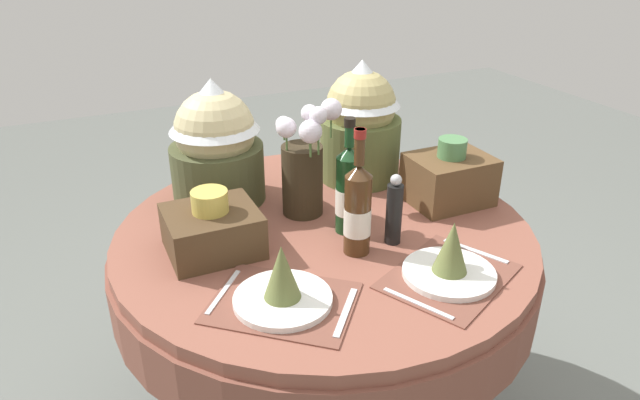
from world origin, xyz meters
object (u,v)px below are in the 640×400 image
object	(u,v)px
place_setting_left	(282,287)
woven_basket_side_left	(212,229)
wine_bottle_left	(348,190)
dining_table	(324,265)
gift_tub_back_left	(215,139)
gift_tub_back_right	(361,118)
flower_vase	(304,165)
wine_bottle_right	(358,209)
place_setting_right	(450,262)
pepper_mill	(394,211)
woven_basket_side_right	(450,178)

from	to	relation	value
place_setting_left	woven_basket_side_left	xyz separation A→B (m)	(-0.09, 0.31, 0.02)
place_setting_left	wine_bottle_left	distance (m)	0.41
dining_table	gift_tub_back_left	world-z (taller)	gift_tub_back_left
gift_tub_back_right	flower_vase	bearing A→B (deg)	-148.95
dining_table	flower_vase	world-z (taller)	flower_vase
gift_tub_back_left	place_setting_left	bearing A→B (deg)	-91.87
flower_vase	wine_bottle_right	distance (m)	0.28
wine_bottle_left	gift_tub_back_right	xyz separation A→B (m)	(0.21, 0.33, 0.09)
wine_bottle_left	woven_basket_side_left	bearing A→B (deg)	172.29
dining_table	wine_bottle_right	bearing A→B (deg)	-80.62
flower_vase	place_setting_right	bearing A→B (deg)	-68.04
place_setting_right	gift_tub_back_right	world-z (taller)	gift_tub_back_right
pepper_mill	woven_basket_side_left	bearing A→B (deg)	160.74
flower_vase	gift_tub_back_left	world-z (taller)	gift_tub_back_left
flower_vase	wine_bottle_right	size ratio (longest dim) A/B	1.02
place_setting_left	wine_bottle_right	xyz separation A→B (m)	(0.27, 0.14, 0.09)
woven_basket_side_left	place_setting_right	bearing A→B (deg)	-36.52
place_setting_right	woven_basket_side_left	size ratio (longest dim) A/B	1.70
place_setting_left	woven_basket_side_right	bearing A→B (deg)	23.12
gift_tub_back_left	woven_basket_side_right	bearing A→B (deg)	-26.16
flower_vase	woven_basket_side_left	size ratio (longest dim) A/B	1.47
dining_table	wine_bottle_right	world-z (taller)	wine_bottle_right
gift_tub_back_left	woven_basket_side_left	xyz separation A→B (m)	(-0.11, -0.31, -0.14)
wine_bottle_left	wine_bottle_right	bearing A→B (deg)	-104.93
place_setting_left	flower_vase	distance (m)	0.49
flower_vase	woven_basket_side_left	bearing A→B (deg)	-161.53
flower_vase	woven_basket_side_left	world-z (taller)	flower_vase
gift_tub_back_right	woven_basket_side_left	size ratio (longest dim) A/B	1.69
wine_bottle_right	woven_basket_side_left	bearing A→B (deg)	154.70
place_setting_right	gift_tub_back_right	bearing A→B (deg)	82.41
dining_table	woven_basket_side_right	xyz separation A→B (m)	(0.44, -0.00, 0.21)
pepper_mill	gift_tub_back_right	size ratio (longest dim) A/B	0.50
place_setting_left	gift_tub_back_right	size ratio (longest dim) A/B	1.02
pepper_mill	gift_tub_back_right	xyz separation A→B (m)	(0.13, 0.44, 0.12)
pepper_mill	gift_tub_back_left	xyz separation A→B (m)	(-0.37, 0.48, 0.11)
wine_bottle_right	gift_tub_back_right	size ratio (longest dim) A/B	0.86
wine_bottle_left	pepper_mill	xyz separation A→B (m)	(0.09, -0.11, -0.04)
place_setting_left	wine_bottle_right	bearing A→B (deg)	27.21
dining_table	place_setting_left	distance (m)	0.43
gift_tub_back_right	woven_basket_side_right	bearing A→B (deg)	-59.97
pepper_mill	wine_bottle_left	bearing A→B (deg)	127.25
gift_tub_back_left	woven_basket_side_right	world-z (taller)	gift_tub_back_left
place_setting_left	wine_bottle_left	size ratio (longest dim) A/B	1.23
flower_vase	gift_tub_back_left	size ratio (longest dim) A/B	0.91
place_setting_left	wine_bottle_right	size ratio (longest dim) A/B	1.19
place_setting_left	gift_tub_back_left	bearing A→B (deg)	88.13
pepper_mill	woven_basket_side_right	xyz separation A→B (m)	(0.30, 0.15, -0.01)
wine_bottle_right	gift_tub_back_right	world-z (taller)	gift_tub_back_right
wine_bottle_left	woven_basket_side_left	xyz separation A→B (m)	(-0.39, 0.05, -0.06)
gift_tub_back_right	woven_basket_side_right	world-z (taller)	gift_tub_back_right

